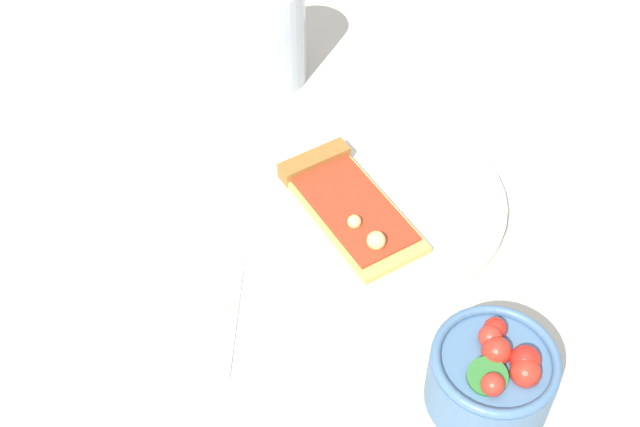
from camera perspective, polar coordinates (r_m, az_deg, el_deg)
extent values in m
plane|color=beige|center=(0.85, 4.81, -0.96)|extent=(2.40, 2.40, 0.00)
cylinder|color=silver|center=(0.86, 4.20, 0.71)|extent=(0.24, 0.24, 0.01)
cube|color=#E5B256|center=(0.84, 2.10, 0.21)|extent=(0.18, 0.14, 0.01)
cube|color=#A36B2D|center=(0.87, -0.37, 3.37)|extent=(0.05, 0.08, 0.02)
cube|color=red|center=(0.83, 2.12, 0.46)|extent=(0.15, 0.12, 0.00)
sphere|color=#F2D87F|center=(0.80, 3.70, -1.77)|extent=(0.02, 0.02, 0.02)
sphere|color=#F2D87F|center=(0.81, 2.26, -0.53)|extent=(0.01, 0.01, 0.01)
cylinder|color=#4C7299|center=(0.73, 11.10, -10.62)|extent=(0.10, 0.10, 0.06)
torus|color=#4C7299|center=(0.70, 11.46, -9.35)|extent=(0.10, 0.10, 0.01)
sphere|color=red|center=(0.72, 11.41, -7.40)|extent=(0.02, 0.02, 0.02)
sphere|color=red|center=(0.70, 13.31, -10.10)|extent=(0.02, 0.02, 0.02)
sphere|color=red|center=(0.69, 11.25, -10.94)|extent=(0.02, 0.02, 0.02)
sphere|color=red|center=(0.71, 11.07, -7.93)|extent=(0.02, 0.02, 0.02)
sphere|color=red|center=(0.70, 13.29, -9.36)|extent=(0.02, 0.02, 0.02)
sphere|color=red|center=(0.70, 11.49, -8.82)|extent=(0.02, 0.02, 0.02)
cylinder|color=#2D722D|center=(0.69, 10.91, -10.45)|extent=(0.04, 0.04, 0.01)
cylinder|color=silver|center=(0.97, -3.33, 11.76)|extent=(0.08, 0.08, 0.12)
cylinder|color=#592D0F|center=(0.98, -3.30, 11.25)|extent=(0.07, 0.07, 0.10)
cube|color=white|center=(0.97, -2.92, 13.59)|extent=(0.03, 0.03, 0.02)
cube|color=white|center=(0.96, -4.13, 13.47)|extent=(0.03, 0.03, 0.02)
cube|color=white|center=(0.80, -10.60, -6.36)|extent=(0.14, 0.16, 0.00)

